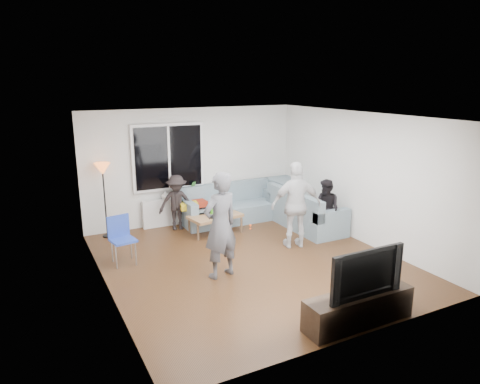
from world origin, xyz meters
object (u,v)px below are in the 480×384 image
sofa_right_section (306,209)px  player_right (296,205)px  sofa_back_section (231,203)px  tv_console (358,308)px  side_chair (123,241)px  player_left (220,225)px  spectator_back (177,202)px  spectator_right (326,209)px  television (361,270)px  coffee_table (215,224)px  floor_lamp (105,201)px

sofa_right_section → player_right: size_ratio=1.18×
sofa_back_section → tv_console: bearing=-95.2°
side_chair → player_right: bearing=-22.1°
sofa_right_section → player_left: player_left is taller
player_right → tv_console: 2.95m
side_chair → spectator_back: 2.01m
sofa_right_section → spectator_back: size_ratio=1.65×
side_chair → spectator_right: (4.07, -0.51, 0.18)m
sofa_right_section → television: size_ratio=1.74×
sofa_back_section → spectator_back: bearing=178.7°
sofa_right_section → coffee_table: bearing=74.3°
tv_console → spectator_right: bearing=59.5°
sofa_back_section → sofa_right_section: same height
sofa_back_section → player_left: player_left is taller
floor_lamp → television: 5.53m
spectator_back → tv_console: 4.89m
spectator_back → tv_console: bearing=-69.2°
spectator_right → television: 3.40m
player_left → coffee_table: bearing=-124.7°
spectator_right → television: size_ratio=1.06×
player_left → tv_console: player_left is taller
sofa_back_section → player_right: player_right is taller
sofa_right_section → television: television is taller
sofa_right_section → player_left: size_ratio=1.12×
coffee_table → spectator_back: 0.97m
sofa_back_section → coffee_table: sofa_back_section is taller
side_chair → player_right: player_right is taller
player_left → spectator_right: 2.86m
player_left → spectator_back: bearing=-106.4°
coffee_table → side_chair: (-2.12, -0.75, 0.23)m
coffee_table → television: 4.23m
sofa_back_section → coffee_table: bearing=-138.8°
sofa_right_section → spectator_right: size_ratio=1.64×
sofa_back_section → television: 4.80m
coffee_table → floor_lamp: (-2.12, 0.82, 0.58)m
television → sofa_right_section: bearing=64.7°
spectator_right → tv_console: (-1.72, -2.93, -0.39)m
sofa_right_section → floor_lamp: (-4.07, 1.37, 0.36)m
sofa_back_section → spectator_back: size_ratio=1.89×
sofa_right_section → television: bearing=154.7°
sofa_back_section → coffee_table: 0.91m
sofa_back_section → spectator_right: 2.26m
tv_console → spectator_back: bearing=100.3°
sofa_back_section → floor_lamp: bearing=175.1°
sofa_right_section → player_left: bearing=117.9°
player_left → floor_lamp: bearing=-78.0°
television → player_right: bearing=72.9°
tv_console → player_left: bearing=115.0°
spectator_right → sofa_back_section: bearing=-155.9°
side_chair → player_right: 3.29m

